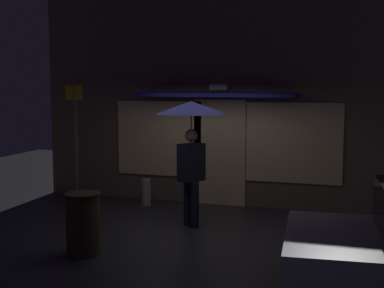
{
  "coord_description": "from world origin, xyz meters",
  "views": [
    {
      "loc": [
        2.83,
        -8.36,
        2.53
      ],
      "look_at": [
        -0.01,
        0.38,
        1.47
      ],
      "focal_mm": 49.64,
      "sensor_mm": 36.0,
      "label": 1
    }
  ],
  "objects": [
    {
      "name": "trash_bin",
      "position": [
        -1.07,
        -1.59,
        0.46
      ],
      "size": [
        0.53,
        0.53,
        0.92
      ],
      "color": "#473823",
      "rests_on": "ground"
    },
    {
      "name": "ground_plane",
      "position": [
        0.0,
        0.0,
        0.0
      ],
      "size": [
        18.0,
        18.0,
        0.0
      ],
      "primitive_type": "plane",
      "color": "#26262B"
    },
    {
      "name": "street_sign_post",
      "position": [
        -2.89,
        1.36,
        1.46
      ],
      "size": [
        0.4,
        0.07,
        2.59
      ],
      "color": "#595B60",
      "rests_on": "ground"
    },
    {
      "name": "sidewalk_bollard",
      "position": [
        -1.43,
        1.64,
        0.27
      ],
      "size": [
        0.2,
        0.2,
        0.55
      ],
      "primitive_type": "cylinder",
      "color": "#9E998E",
      "rests_on": "ground"
    },
    {
      "name": "building_facade",
      "position": [
        0.0,
        2.34,
        2.22
      ],
      "size": [
        8.01,
        1.0,
        4.49
      ],
      "color": "brown",
      "rests_on": "ground"
    },
    {
      "name": "person_with_umbrella",
      "position": [
        -0.03,
        0.38,
        1.8
      ],
      "size": [
        1.24,
        1.24,
        2.22
      ],
      "rotation": [
        0.0,
        0.0,
        0.98
      ],
      "color": "black",
      "rests_on": "ground"
    }
  ]
}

